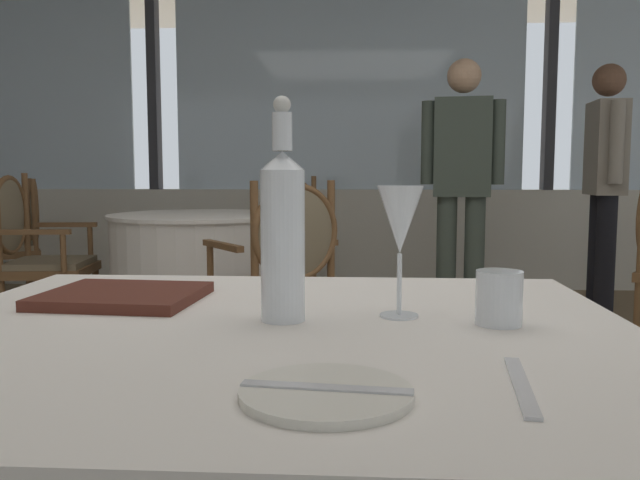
# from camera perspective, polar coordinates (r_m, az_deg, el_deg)

# --- Properties ---
(window_wall_far) EXTENTS (10.73, 0.14, 2.74)m
(window_wall_far) POSITION_cam_1_polar(r_m,az_deg,el_deg) (5.65, 2.46, 6.92)
(window_wall_far) COLOR silver
(window_wall_far) RESTS_ON ground_plane
(side_plate) EXTENTS (0.19, 0.19, 0.01)m
(side_plate) POSITION_cam_1_polar(r_m,az_deg,el_deg) (0.71, 0.55, -13.27)
(side_plate) COLOR silver
(side_plate) RESTS_ON foreground_table
(butter_knife) EXTENTS (0.19, 0.04, 0.00)m
(butter_knife) POSITION_cam_1_polar(r_m,az_deg,el_deg) (0.71, 0.55, -12.88)
(butter_knife) COLOR silver
(butter_knife) RESTS_ON foreground_table
(dinner_fork) EXTENTS (0.04, 0.21, 0.00)m
(dinner_fork) POSITION_cam_1_polar(r_m,az_deg,el_deg) (0.78, 17.22, -12.06)
(dinner_fork) COLOR silver
(dinner_fork) RESTS_ON foreground_table
(water_bottle) EXTENTS (0.07, 0.07, 0.36)m
(water_bottle) POSITION_cam_1_polar(r_m,az_deg,el_deg) (1.04, -3.29, 0.84)
(water_bottle) COLOR white
(water_bottle) RESTS_ON foreground_table
(wine_glass) EXTENTS (0.08, 0.08, 0.22)m
(wine_glass) POSITION_cam_1_polar(r_m,az_deg,el_deg) (1.07, 7.04, 1.54)
(wine_glass) COLOR white
(wine_glass) RESTS_ON foreground_table
(water_tumbler) EXTENTS (0.07, 0.07, 0.09)m
(water_tumbler) POSITION_cam_1_polar(r_m,az_deg,el_deg) (1.06, 15.42, -4.92)
(water_tumbler) COLOR white
(water_tumbler) RESTS_ON foreground_table
(menu_book) EXTENTS (0.29, 0.26, 0.02)m
(menu_book) POSITION_cam_1_polar(r_m,az_deg,el_deg) (1.27, -16.89, -4.70)
(menu_book) COLOR #512319
(menu_book) RESTS_ON foreground_table
(background_table_0) EXTENTS (1.06, 1.06, 0.75)m
(background_table_0) POSITION_cam_1_polar(r_m,az_deg,el_deg) (3.91, -10.39, -3.25)
(background_table_0) COLOR white
(background_table_0) RESTS_ON ground_plane
(dining_chair_0_0) EXTENTS (0.66, 0.65, 0.96)m
(dining_chair_0_0) POSITION_cam_1_polar(r_m,az_deg,el_deg) (3.03, -3.33, -2.50)
(dining_chair_0_0) COLOR brown
(dining_chair_0_0) RESTS_ON ground_plane
(dining_chair_0_1) EXTENTS (0.64, 0.60, 0.97)m
(dining_chair_0_1) POSITION_cam_1_polar(r_m,az_deg,el_deg) (4.67, -3.36, 0.73)
(dining_chair_0_1) COLOR brown
(dining_chair_0_1) RESTS_ON ground_plane
(dining_chair_0_2) EXTENTS (0.52, 0.58, 0.99)m
(dining_chair_0_2) POSITION_cam_1_polar(r_m,az_deg,el_deg) (4.11, -23.88, -0.48)
(dining_chair_0_2) COLOR brown
(dining_chair_0_2) RESTS_ON ground_plane
(dining_chair_2_2) EXTENTS (0.63, 0.65, 0.95)m
(dining_chair_2_2) POSITION_cam_1_polar(r_m,az_deg,el_deg) (5.11, -25.09, 0.43)
(dining_chair_2_2) COLOR brown
(dining_chair_2_2) RESTS_ON ground_plane
(diner_person_0) EXTENTS (0.22, 0.53, 1.72)m
(diner_person_0) POSITION_cam_1_polar(r_m,az_deg,el_deg) (4.87, 23.72, 5.35)
(diner_person_0) COLOR black
(diner_person_0) RESTS_ON ground_plane
(diner_person_1) EXTENTS (0.53, 0.25, 1.72)m
(diner_person_1) POSITION_cam_1_polar(r_m,az_deg,el_deg) (4.33, 12.34, 5.64)
(diner_person_1) COLOR #424C42
(diner_person_1) RESTS_ON ground_plane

